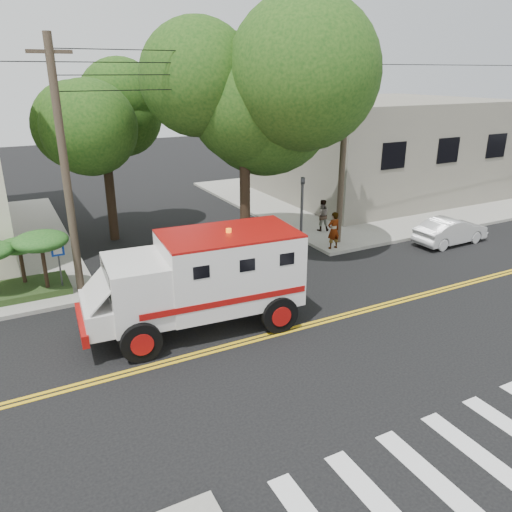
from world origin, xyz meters
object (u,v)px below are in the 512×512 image
parked_sedan (451,231)px  pedestrian_b (322,215)px  pedestrian_a (334,230)px  armored_truck (203,276)px

parked_sedan → pedestrian_b: size_ratio=2.39×
parked_sedan → pedestrian_a: (-5.66, 1.70, 0.38)m
pedestrian_a → parked_sedan: bearing=162.7°
parked_sedan → pedestrian_b: (-4.55, 4.23, 0.32)m
armored_truck → parked_sedan: armored_truck is taller
pedestrian_b → armored_truck: bearing=59.4°
armored_truck → pedestrian_b: 11.21m
parked_sedan → pedestrian_a: pedestrian_a is taller
pedestrian_a → pedestrian_b: size_ratio=1.07×
pedestrian_a → armored_truck: bearing=26.1°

